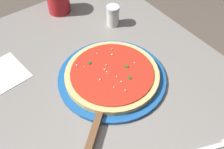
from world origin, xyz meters
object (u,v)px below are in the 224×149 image
object	(u,v)px
fork	(208,149)
parmesan_shaker	(113,15)
pizza_server	(98,120)
pizza	(112,74)
napkin_folded_right	(3,74)
serving_plate	(112,78)

from	to	relation	value
fork	parmesan_shaker	bearing A→B (deg)	168.91
pizza_server	fork	bearing A→B (deg)	38.12
pizza	napkin_folded_right	xyz separation A→B (m)	(-0.21, -0.25, -0.02)
pizza	parmesan_shaker	xyz separation A→B (m)	(-0.21, 0.16, 0.02)
pizza	parmesan_shaker	world-z (taller)	parmesan_shaker
napkin_folded_right	pizza	bearing A→B (deg)	50.02
serving_plate	napkin_folded_right	distance (m)	0.33
serving_plate	pizza	world-z (taller)	pizza
serving_plate	fork	size ratio (longest dim) A/B	1.78
napkin_folded_right	parmesan_shaker	size ratio (longest dim) A/B	1.87
pizza	pizza_server	size ratio (longest dim) A/B	1.42
serving_plate	pizza_server	distance (m)	0.16
serving_plate	parmesan_shaker	world-z (taller)	parmesan_shaker
pizza	parmesan_shaker	bearing A→B (deg)	143.08
pizza_server	parmesan_shaker	xyz separation A→B (m)	(-0.31, 0.28, 0.02)
pizza	fork	xyz separation A→B (m)	(0.32, 0.05, -0.02)
pizza_server	napkin_folded_right	world-z (taller)	pizza_server
napkin_folded_right	parmesan_shaker	world-z (taller)	parmesan_shaker
serving_plate	parmesan_shaker	distance (m)	0.26
serving_plate	parmesan_shaker	size ratio (longest dim) A/B	4.33
napkin_folded_right	fork	distance (m)	0.62
napkin_folded_right	serving_plate	bearing A→B (deg)	50.02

